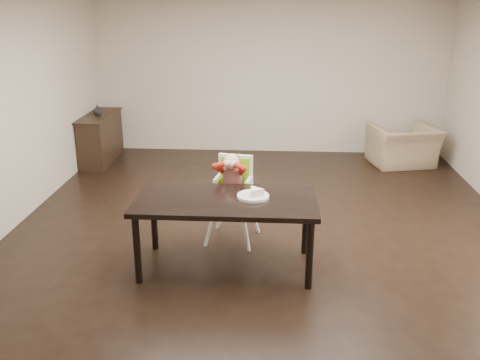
{
  "coord_description": "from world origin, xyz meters",
  "views": [
    {
      "loc": [
        0.09,
        -5.75,
        2.66
      ],
      "look_at": [
        -0.25,
        -0.54,
        0.84
      ],
      "focal_mm": 40.0,
      "sensor_mm": 36.0,
      "label": 1
    }
  ],
  "objects_px": {
    "high_chair": "(233,179)",
    "sideboard": "(101,138)",
    "armchair": "(404,139)",
    "dining_table": "(226,206)"
  },
  "relations": [
    {
      "from": "high_chair",
      "to": "sideboard",
      "type": "height_order",
      "value": "high_chair"
    },
    {
      "from": "armchair",
      "to": "sideboard",
      "type": "relative_size",
      "value": 0.79
    },
    {
      "from": "armchair",
      "to": "sideboard",
      "type": "xyz_separation_m",
      "value": [
        -4.98,
        -0.1,
        -0.04
      ]
    },
    {
      "from": "sideboard",
      "to": "armchair",
      "type": "bearing_deg",
      "value": 1.15
    },
    {
      "from": "dining_table",
      "to": "sideboard",
      "type": "distance_m",
      "value": 4.31
    },
    {
      "from": "armchair",
      "to": "dining_table",
      "type": "bearing_deg",
      "value": 42.68
    },
    {
      "from": "armchair",
      "to": "sideboard",
      "type": "height_order",
      "value": "armchair"
    },
    {
      "from": "dining_table",
      "to": "sideboard",
      "type": "height_order",
      "value": "sideboard"
    },
    {
      "from": "dining_table",
      "to": "armchair",
      "type": "xyz_separation_m",
      "value": [
        2.57,
        3.66,
        -0.23
      ]
    },
    {
      "from": "high_chair",
      "to": "sideboard",
      "type": "distance_m",
      "value": 3.78
    }
  ]
}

